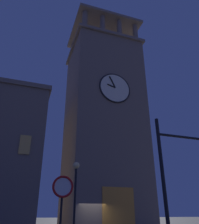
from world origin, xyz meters
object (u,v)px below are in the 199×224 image
Objects in this scene: clocktower at (103,123)px; street_lamp at (76,184)px; no_horn_sign at (62,194)px; traffic_signal_near at (180,165)px.

clocktower is 6.11× the size of street_lamp.
traffic_signal_near is at bearing 179.12° from no_horn_sign.
traffic_signal_near is (2.23, 16.36, -8.36)m from clocktower.
street_lamp reaches higher than no_horn_sign.
street_lamp is at bearing -106.93° from no_horn_sign.
no_horn_sign is (1.94, 6.36, -1.08)m from street_lamp.
clocktower is at bearing -119.10° from street_lamp.
traffic_signal_near is at bearing 116.98° from street_lamp.
traffic_signal_near reaches higher than no_horn_sign.
no_horn_sign is (7.45, 16.28, -9.70)m from clocktower.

